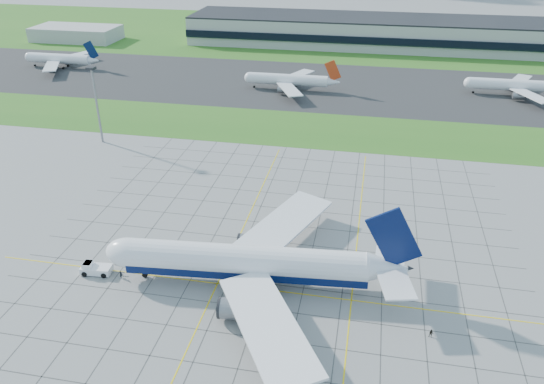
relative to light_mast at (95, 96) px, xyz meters
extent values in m
plane|color=#989893|center=(70.00, -65.00, -16.18)|extent=(1400.00, 1400.00, 0.00)
cube|color=#2E691E|center=(70.00, 25.00, -16.16)|extent=(700.00, 35.00, 0.04)
cube|color=#383838|center=(70.00, 80.00, -16.15)|extent=(700.00, 75.00, 0.04)
cube|color=#2E691E|center=(70.00, 190.00, -16.16)|extent=(700.00, 145.00, 0.04)
cube|color=#474744|center=(22.00, -55.00, -16.17)|extent=(0.18, 130.00, 0.02)
cube|color=#474744|center=(30.00, -55.00, -16.17)|extent=(0.18, 130.00, 0.02)
cube|color=#474744|center=(38.00, -55.00, -16.17)|extent=(0.18, 130.00, 0.02)
cube|color=#474744|center=(46.00, -55.00, -16.17)|extent=(0.18, 130.00, 0.02)
cube|color=#474744|center=(54.00, -55.00, -16.17)|extent=(0.18, 130.00, 0.02)
cube|color=#474744|center=(62.00, -55.00, -16.17)|extent=(0.18, 130.00, 0.02)
cube|color=#474744|center=(70.00, -55.00, -16.17)|extent=(0.18, 130.00, 0.02)
cube|color=#474744|center=(78.00, -55.00, -16.17)|extent=(0.18, 130.00, 0.02)
cube|color=#474744|center=(86.00, -55.00, -16.17)|extent=(0.18, 130.00, 0.02)
cube|color=#474744|center=(94.00, -55.00, -16.17)|extent=(0.18, 130.00, 0.02)
cube|color=#474744|center=(102.00, -55.00, -16.17)|extent=(0.18, 130.00, 0.02)
cube|color=#474744|center=(110.00, -55.00, -16.17)|extent=(0.18, 130.00, 0.02)
cube|color=#474744|center=(118.00, -55.00, -16.17)|extent=(0.18, 130.00, 0.02)
cube|color=#474744|center=(70.00, -89.00, -16.17)|extent=(110.00, 0.18, 0.02)
cube|color=#474744|center=(70.00, -81.00, -16.17)|extent=(110.00, 0.18, 0.02)
cube|color=#474744|center=(70.00, -73.00, -16.17)|extent=(110.00, 0.18, 0.02)
cube|color=#474744|center=(70.00, -65.00, -16.17)|extent=(110.00, 0.18, 0.02)
cube|color=#474744|center=(70.00, -57.00, -16.17)|extent=(110.00, 0.18, 0.02)
cube|color=#474744|center=(70.00, -49.00, -16.17)|extent=(110.00, 0.18, 0.02)
cube|color=#474744|center=(70.00, -41.00, -16.17)|extent=(110.00, 0.18, 0.02)
cube|color=#474744|center=(70.00, -33.00, -16.17)|extent=(110.00, 0.18, 0.02)
cube|color=#474744|center=(70.00, -25.00, -16.17)|extent=(110.00, 0.18, 0.02)
cube|color=#474744|center=(70.00, -17.00, -16.17)|extent=(110.00, 0.18, 0.02)
cube|color=#474744|center=(70.00, -9.00, -16.17)|extent=(110.00, 0.18, 0.02)
cube|color=#474744|center=(70.00, -1.00, -16.17)|extent=(110.00, 0.18, 0.02)
cube|color=yellow|center=(70.00, -67.00, -16.16)|extent=(120.00, 0.25, 0.03)
cube|color=yellow|center=(60.00, -45.00, -16.16)|extent=(0.25, 100.00, 0.03)
cube|color=yellow|center=(88.00, -45.00, -16.16)|extent=(0.25, 100.00, 0.03)
cube|color=#B7B7B2|center=(110.00, 165.00, -8.68)|extent=(260.00, 42.00, 15.00)
cube|color=black|center=(110.00, 143.50, -9.18)|extent=(260.00, 1.00, 4.00)
cube|color=black|center=(110.00, 165.00, -0.78)|extent=(260.00, 42.00, 0.80)
cube|color=#B7B7B2|center=(-90.00, 145.00, -12.18)|extent=(50.00, 25.00, 8.00)
cylinder|color=gray|center=(0.00, 0.00, -3.68)|extent=(0.70, 0.70, 25.00)
cube|color=black|center=(0.00, 0.00, 9.02)|extent=(2.50, 2.50, 0.80)
cylinder|color=white|center=(66.11, -65.94, -10.17)|extent=(49.76, 10.62, 6.44)
cube|color=#061341|center=(66.11, -65.94, -12.21)|extent=(49.73, 10.19, 1.72)
ellipsoid|color=white|center=(41.50, -68.04, -10.17)|extent=(10.82, 7.30, 6.44)
cube|color=black|center=(39.14, -68.24, -9.63)|extent=(2.65, 3.62, 0.64)
cone|color=white|center=(94.46, -63.52, -9.85)|extent=(9.08, 6.83, 6.12)
cube|color=#061341|center=(94.99, -63.48, -2.65)|extent=(11.71, 1.53, 13.71)
cube|color=white|center=(71.06, -48.28, -11.24)|extent=(19.86, 31.53, 1.04)
cube|color=white|center=(73.99, -82.51, -11.24)|extent=(23.74, 30.77, 1.04)
cylinder|color=slate|center=(65.15, -54.71, -13.39)|extent=(7.30, 4.66, 4.08)
cylinder|color=slate|center=(67.06, -77.18, -13.39)|extent=(7.30, 4.66, 4.08)
cylinder|color=gray|center=(44.17, -67.82, -14.79)|extent=(0.42, 0.42, 2.79)
cylinder|color=black|center=(44.17, -67.82, -15.59)|extent=(1.22, 0.64, 1.18)
cylinder|color=black|center=(71.16, -62.06, -15.48)|extent=(1.50, 1.40, 1.40)
cylinder|color=black|center=(71.75, -68.91, -15.48)|extent=(1.50, 1.40, 1.40)
cube|color=white|center=(33.38, -68.49, -15.21)|extent=(6.70, 3.56, 1.51)
cube|color=white|center=(31.66, -68.63, -14.13)|extent=(2.13, 2.53, 1.19)
cube|color=black|center=(31.66, -68.63, -13.92)|extent=(1.90, 2.29, 0.75)
cube|color=gray|center=(37.99, -68.09, -15.53)|extent=(3.24, 0.47, 0.19)
cylinder|color=black|center=(31.11, -67.27, -15.59)|extent=(1.23, 0.64, 1.19)
cylinder|color=black|center=(31.35, -70.07, -15.59)|extent=(1.23, 0.64, 1.19)
cylinder|color=black|center=(35.41, -66.91, -15.59)|extent=(1.23, 0.64, 1.19)
cylinder|color=black|center=(35.64, -69.70, -15.59)|extent=(1.23, 0.64, 1.19)
imported|color=black|center=(39.27, -69.03, -15.32)|extent=(0.51, 0.69, 1.73)
imported|color=black|center=(102.95, -74.73, -15.31)|extent=(1.00, 0.87, 1.74)
cylinder|color=white|center=(-65.66, 84.95, -11.68)|extent=(32.19, 4.80, 4.80)
cube|color=#061A43|center=(-47.78, 84.95, -6.68)|extent=(7.46, 0.40, 9.15)
cube|color=white|center=(-63.43, 95.95, -12.48)|extent=(13.89, 20.66, 0.40)
cube|color=white|center=(-63.43, 73.95, -12.48)|extent=(13.89, 20.66, 0.40)
cylinder|color=black|center=(-62.98, 87.15, -15.68)|extent=(1.00, 1.00, 1.00)
cylinder|color=black|center=(-62.98, 82.75, -15.68)|extent=(1.00, 1.00, 1.00)
cylinder|color=white|center=(51.88, 70.40, -11.68)|extent=(34.28, 4.80, 4.80)
cube|color=red|center=(70.93, 70.40, -6.68)|extent=(7.46, 0.40, 9.15)
cube|color=white|center=(54.26, 81.40, -12.48)|extent=(13.89, 20.66, 0.40)
cube|color=white|center=(54.26, 59.40, -12.48)|extent=(13.89, 20.66, 0.40)
cylinder|color=black|center=(54.74, 72.60, -15.68)|extent=(1.00, 1.00, 1.00)
cylinder|color=black|center=(54.74, 68.20, -15.68)|extent=(1.00, 1.00, 1.00)
cylinder|color=white|center=(148.28, 80.75, -11.68)|extent=(39.67, 4.80, 4.80)
cube|color=white|center=(151.04, 91.75, -12.48)|extent=(13.89, 20.66, 0.40)
cube|color=white|center=(151.04, 69.75, -12.48)|extent=(13.89, 20.66, 0.40)
cylinder|color=black|center=(151.59, 82.95, -15.68)|extent=(1.00, 1.00, 1.00)
cylinder|color=black|center=(151.59, 78.55, -15.68)|extent=(1.00, 1.00, 1.00)
camera|label=1|loc=(88.48, -152.36, 53.17)|focal=35.00mm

